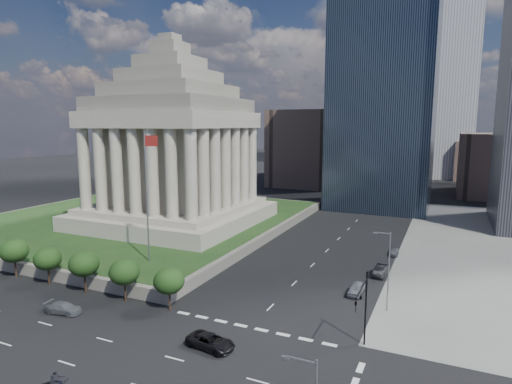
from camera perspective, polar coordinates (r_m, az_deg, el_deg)
The scene contains 17 objects.
ground at distance 130.60m, azimuth 15.53°, elevation -1.40°, with size 500.00×500.00×0.00m, color black.
plaza_terrace at distance 102.85m, azimuth -15.08°, elevation -3.62°, with size 66.00×70.00×1.80m, color #5E5B51.
plaza_lawn at distance 102.66m, azimuth -15.10°, elevation -3.10°, with size 64.00×68.00×0.10m, color #1D3D19.
war_memorial at distance 92.20m, azimuth -11.07°, elevation 7.95°, with size 34.00×34.00×39.00m, color #A59B8A, non-canonical shape.
flagpole at distance 66.41m, azimuth -14.29°, elevation 0.33°, with size 2.52×0.24×20.00m.
tree_row at distance 71.42m, azimuth -27.81°, elevation -8.16°, with size 53.00×4.00×6.00m, color black, non-canonical shape.
midrise_glass at distance 123.57m, azimuth 16.68°, elevation 11.95°, with size 26.00×26.00×60.00m, color black.
building_filler_ne at distance 158.13m, azimuth 28.99°, elevation 3.21°, with size 20.00×30.00×20.00m, color brown.
building_filler_nw at distance 164.95m, azimuth 7.03°, elevation 5.85°, with size 24.00×30.00×28.00m, color brown.
traffic_signal_ne at distance 44.95m, azimuth 14.06°, elevation -14.24°, with size 0.30×5.74×8.00m.
street_lamp_north at distance 55.19m, azimuth 17.12°, elevation -9.49°, with size 2.13×0.22×10.00m.
pickup_truck at distance 46.72m, azimuth -6.06°, elevation -19.21°, with size 5.28×2.44×1.47m, color black.
suv_grey at distance 58.86m, azimuth -24.29°, elevation -13.90°, with size 1.89×4.64×1.35m, color slate.
parked_sedan_near at distance 60.96m, azimuth 13.25°, elevation -12.44°, with size 1.78×4.42×1.51m, color gray.
parked_sedan_mid at distance 68.90m, azimuth 16.36°, elevation -10.02°, with size 1.65×4.72×1.56m, color black.
parked_sedan_far at distance 79.73m, azimuth 17.93°, elevation -7.61°, with size 3.63×1.46×1.24m, color slate.
motorcycle_trail at distance 43.44m, azimuth -25.30°, elevation -21.98°, with size 2.74×0.75×2.04m, color black, non-canonical shape.
Camera 1 is at (19.45, -27.12, 22.76)m, focal length 30.00 mm.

